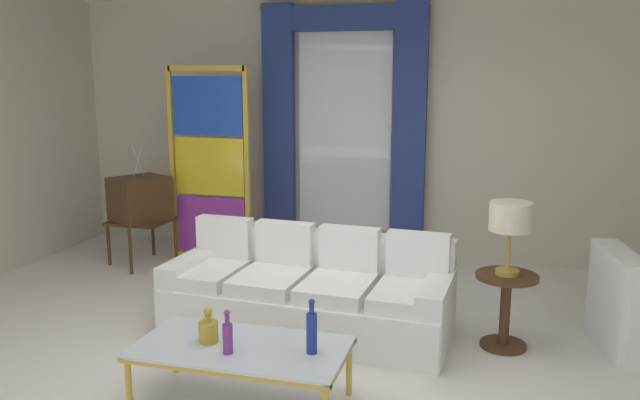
# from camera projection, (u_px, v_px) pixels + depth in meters

# --- Properties ---
(ground_plane) EXTENTS (16.00, 16.00, 0.00)m
(ground_plane) POSITION_uv_depth(u_px,v_px,m) (289.00, 358.00, 4.86)
(ground_plane) COLOR white
(wall_rear) EXTENTS (8.00, 0.12, 3.00)m
(wall_rear) POSITION_uv_depth(u_px,v_px,m) (370.00, 127.00, 7.47)
(wall_rear) COLOR beige
(wall_rear) RESTS_ON ground
(curtained_window) EXTENTS (2.00, 0.17, 2.70)m
(curtained_window) POSITION_uv_depth(u_px,v_px,m) (343.00, 107.00, 7.33)
(curtained_window) COLOR white
(curtained_window) RESTS_ON ground
(couch_white_long) EXTENTS (2.39, 1.05, 0.86)m
(couch_white_long) POSITION_uv_depth(u_px,v_px,m) (310.00, 294.00, 5.38)
(couch_white_long) COLOR white
(couch_white_long) RESTS_ON ground
(coffee_table) EXTENTS (1.35, 0.70, 0.41)m
(coffee_table) POSITION_uv_depth(u_px,v_px,m) (242.00, 350.00, 4.11)
(coffee_table) COLOR silver
(coffee_table) RESTS_ON ground
(bottle_blue_decanter) EXTENTS (0.06, 0.06, 0.28)m
(bottle_blue_decanter) POSITION_uv_depth(u_px,v_px,m) (228.00, 336.00, 3.98)
(bottle_blue_decanter) COLOR #753384
(bottle_blue_decanter) RESTS_ON coffee_table
(bottle_crystal_tall) EXTENTS (0.13, 0.13, 0.24)m
(bottle_crystal_tall) POSITION_uv_depth(u_px,v_px,m) (208.00, 330.00, 4.15)
(bottle_crystal_tall) COLOR gold
(bottle_crystal_tall) RESTS_ON coffee_table
(bottle_amber_squat) EXTENTS (0.07, 0.07, 0.35)m
(bottle_amber_squat) POSITION_uv_depth(u_px,v_px,m) (312.00, 331.00, 3.97)
(bottle_amber_squat) COLOR navy
(bottle_amber_squat) RESTS_ON coffee_table
(vintage_tv) EXTENTS (0.73, 0.76, 1.35)m
(vintage_tv) POSITION_uv_depth(u_px,v_px,m) (140.00, 201.00, 7.12)
(vintage_tv) COLOR #472D19
(vintage_tv) RESTS_ON ground
(stained_glass_divider) EXTENTS (0.95, 0.05, 2.20)m
(stained_glass_divider) POSITION_uv_depth(u_px,v_px,m) (210.00, 170.00, 7.13)
(stained_glass_divider) COLOR gold
(stained_glass_divider) RESTS_ON ground
(peacock_figurine) EXTENTS (0.44, 0.60, 0.50)m
(peacock_figurine) POSITION_uv_depth(u_px,v_px,m) (233.00, 258.00, 6.72)
(peacock_figurine) COLOR beige
(peacock_figurine) RESTS_ON ground
(round_side_table) EXTENTS (0.48, 0.48, 0.59)m
(round_side_table) POSITION_uv_depth(u_px,v_px,m) (505.00, 304.00, 5.00)
(round_side_table) COLOR #472D19
(round_side_table) RESTS_ON ground
(table_lamp_brass) EXTENTS (0.32, 0.32, 0.57)m
(table_lamp_brass) POSITION_uv_depth(u_px,v_px,m) (510.00, 220.00, 4.87)
(table_lamp_brass) COLOR #B29338
(table_lamp_brass) RESTS_ON round_side_table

